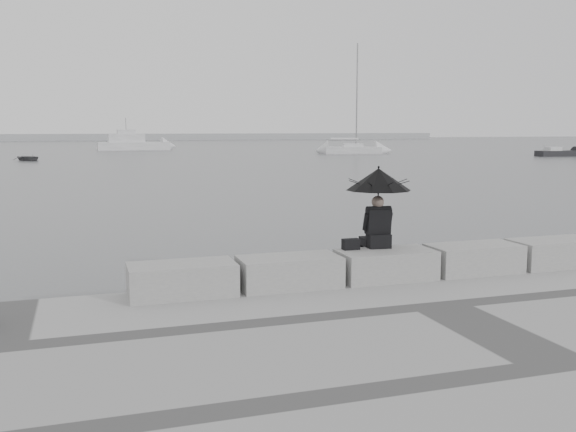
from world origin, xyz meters
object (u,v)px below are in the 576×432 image
object	(u,v)px
motor_cruiser	(134,144)
seated_person	(379,190)
sailboat_right	(353,149)
dinghy	(29,158)
small_motorboat	(559,153)

from	to	relation	value
motor_cruiser	seated_person	bearing A→B (deg)	-93.30
sailboat_right	dinghy	world-z (taller)	sailboat_right
sailboat_right	small_motorboat	distance (m)	22.71
seated_person	motor_cruiser	distance (m)	80.92
sailboat_right	small_motorboat	size ratio (longest dim) A/B	2.56
seated_person	dinghy	bearing A→B (deg)	105.48
small_motorboat	dinghy	distance (m)	54.28
seated_person	motor_cruiser	xyz separation A→B (m)	(2.31, 80.88, -1.10)
small_motorboat	seated_person	bearing A→B (deg)	-129.55
seated_person	motor_cruiser	bearing A→B (deg)	94.19
motor_cruiser	small_motorboat	world-z (taller)	motor_cruiser
seated_person	small_motorboat	bearing A→B (deg)	52.60
sailboat_right	dinghy	xyz separation A→B (m)	(-35.44, -6.06, -0.28)
small_motorboat	dinghy	size ratio (longest dim) A/B	1.61
seated_person	sailboat_right	bearing A→B (deg)	72.53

